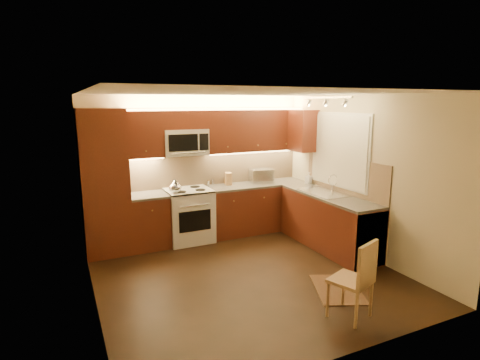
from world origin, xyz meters
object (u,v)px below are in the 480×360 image
microwave (185,142)px  dining_chair (351,279)px  stove (189,215)px  sink (324,188)px  knife_block (229,179)px  toaster_oven (261,176)px  kettle (175,186)px  soap_bottle (309,178)px

microwave → dining_chair: (0.87, -3.27, -1.26)m
microwave → stove: bearing=-90.0°
sink → dining_chair: (-1.13, -2.01, -0.52)m
sink → knife_block: knife_block is taller
toaster_oven → knife_block: (-0.65, 0.05, -0.01)m
kettle → sink: bearing=-25.2°
dining_chair → stove: bearing=84.1°
toaster_oven → soap_bottle: bearing=-24.7°
knife_block → stove: bearing=-156.8°
sink → soap_bottle: (0.21, 0.74, 0.03)m
sink → toaster_oven: (-0.53, 1.23, 0.05)m
microwave → soap_bottle: (2.21, -0.52, -0.71)m
toaster_oven → dining_chair: (-0.60, -3.24, -0.57)m
toaster_oven → knife_block: toaster_oven is taller
sink → kettle: bearing=157.2°
soap_bottle → stove: bearing=151.2°
stove → kettle: kettle is taller
dining_chair → toaster_oven: bearing=58.1°
stove → knife_block: bearing=10.7°
microwave → toaster_oven: 1.62m
microwave → kettle: bearing=-132.4°
dining_chair → knife_block: bearing=69.4°
kettle → knife_block: kettle is taller
microwave → toaster_oven: (1.47, -0.03, -0.69)m
microwave → soap_bottle: 2.38m
sink → soap_bottle: size_ratio=4.05×
knife_block → soap_bottle: (1.39, -0.54, -0.01)m
kettle → toaster_oven: kettle is taller
stove → toaster_oven: size_ratio=2.18×
stove → soap_bottle: 2.31m
toaster_oven → dining_chair: size_ratio=0.46×
microwave → soap_bottle: bearing=-13.4°
kettle → dining_chair: size_ratio=0.26×
microwave → toaster_oven: size_ratio=1.80×
stove → sink: size_ratio=1.07×
microwave → kettle: 0.79m
sink → microwave: bearing=147.8°
microwave → toaster_oven: microwave is taller
microwave → dining_chair: 3.61m
stove → toaster_oven: (1.47, 0.10, 0.57)m
sink → stove: bearing=150.6°
kettle → soap_bottle: size_ratio=1.12×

